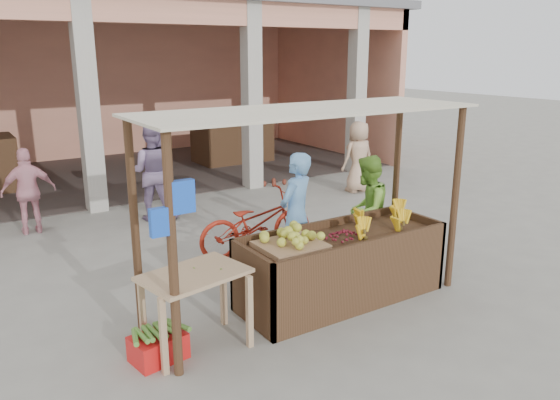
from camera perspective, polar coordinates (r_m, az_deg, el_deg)
ground at (r=6.71m, az=2.96°, el=-11.25°), size 60.00×60.00×0.00m
market_building at (r=14.24m, az=-18.73°, el=13.34°), size 14.40×6.40×4.20m
fruit_stall at (r=6.83m, az=6.44°, el=-7.17°), size 2.60×0.95×0.80m
stall_awning at (r=6.13m, az=2.77°, el=5.70°), size 4.09×1.35×2.39m
banana_heap at (r=7.09m, az=10.33°, el=-2.16°), size 1.09×0.59×0.20m
melon_tray at (r=6.29m, az=1.09°, el=-4.27°), size 0.73×0.63×0.20m
berry_heap at (r=6.61m, az=6.67°, el=-3.54°), size 0.48×0.39×0.15m
side_table at (r=5.68m, az=-8.89°, el=-8.81°), size 1.15×0.88×0.84m
papaya_pile at (r=5.59m, az=-8.99°, el=-6.67°), size 0.62×0.36×0.18m
red_crate at (r=5.78m, az=-12.59°, el=-14.80°), size 0.57×0.45×0.27m
plantain_bundle at (r=5.70m, az=-12.70°, el=-13.26°), size 0.43×0.30×0.09m
produce_sacks at (r=12.51m, az=-0.62°, el=2.71°), size 0.88×0.66×0.53m
vendor_blue at (r=7.42m, az=1.69°, el=-1.06°), size 0.83×0.74×1.82m
vendor_green at (r=7.86m, az=9.05°, el=-0.83°), size 0.93×0.77×1.68m
motorcycle at (r=8.26m, az=-2.49°, el=-2.28°), size 0.81×1.98×1.01m
shopper_b at (r=10.03m, az=-24.80°, el=1.11°), size 0.95×0.55×1.56m
shopper_c at (r=12.00m, az=8.20°, el=4.87°), size 0.83×0.55×1.71m
shopper_f at (r=10.11m, az=-13.17°, el=3.40°), size 1.10×0.97×1.96m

